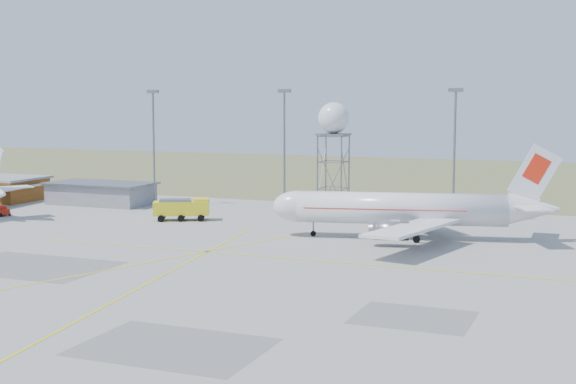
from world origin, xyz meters
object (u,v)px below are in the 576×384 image
at_px(baggage_tug, 3,212).
at_px(fire_truck, 183,210).
at_px(radar_tower, 333,152).
at_px(airliner_main, 406,209).

bearing_deg(baggage_tug, fire_truck, 38.34).
bearing_deg(radar_tower, baggage_tug, -156.51).
distance_m(airliner_main, fire_truck, 36.46).
xyz_separation_m(radar_tower, fire_truck, (-19.72, -14.71, -8.65)).
height_order(airliner_main, fire_truck, airliner_main).
height_order(airliner_main, baggage_tug, airliner_main).
relative_size(radar_tower, fire_truck, 2.04).
bearing_deg(baggage_tug, radar_tower, 49.08).
distance_m(radar_tower, fire_truck, 26.07).
distance_m(airliner_main, radar_tower, 25.32).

